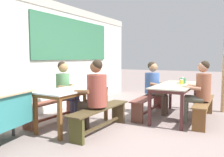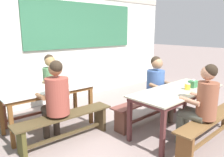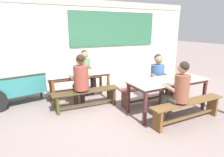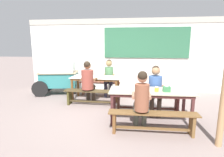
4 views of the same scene
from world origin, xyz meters
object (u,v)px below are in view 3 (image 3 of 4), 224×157
(bench_near_front, at_px, (188,108))
(person_right_near_table, at_px, (159,75))
(bench_far_back, at_px, (74,83))
(person_left_back_turned, at_px, (81,78))
(soup_bowl, at_px, (85,70))
(person_near_front, at_px, (178,89))
(food_cart, at_px, (15,77))
(tissue_box, at_px, (183,76))
(condiment_jar, at_px, (176,78))
(person_center_facing, at_px, (86,69))
(dining_table_near, at_px, (168,83))
(dining_table_far, at_px, (79,76))
(bench_far_front, at_px, (86,96))
(bench_near_back, at_px, (151,91))

(bench_near_front, relative_size, person_right_near_table, 1.43)
(bench_far_back, distance_m, person_left_back_turned, 1.24)
(bench_near_front, distance_m, person_right_near_table, 1.23)
(person_left_back_turned, height_order, soup_bowl, person_left_back_turned)
(person_left_back_turned, xyz_separation_m, person_near_front, (1.52, -1.53, -0.03))
(food_cart, relative_size, tissue_box, 11.47)
(food_cart, relative_size, person_right_near_table, 1.42)
(bench_near_front, height_order, person_near_front, person_near_front)
(food_cart, bearing_deg, bench_near_front, -39.90)
(person_near_front, relative_size, soup_bowl, 8.07)
(person_right_near_table, height_order, condiment_jar, person_right_near_table)
(person_center_facing, bearing_deg, dining_table_near, -58.48)
(dining_table_far, relative_size, bench_far_front, 0.99)
(bench_far_front, distance_m, tissue_box, 2.29)
(person_right_near_table, xyz_separation_m, condiment_jar, (-0.04, -0.64, 0.09))
(dining_table_far, bearing_deg, person_right_near_table, -29.20)
(bench_far_front, relative_size, person_near_front, 1.25)
(dining_table_near, relative_size, bench_near_back, 1.06)
(bench_far_back, xyz_separation_m, person_right_near_table, (1.79, -1.60, 0.42))
(bench_near_back, bearing_deg, dining_table_far, 149.58)
(dining_table_near, bearing_deg, dining_table_far, 136.43)
(person_left_back_turned, bearing_deg, soup_bowl, 65.04)
(food_cart, relative_size, person_center_facing, 1.41)
(food_cart, bearing_deg, bench_far_front, -35.94)
(person_right_near_table, distance_m, condiment_jar, 0.65)
(bench_near_back, xyz_separation_m, food_cart, (-3.11, 1.43, 0.40))
(condiment_jar, bearing_deg, dining_table_far, 136.85)
(bench_far_front, xyz_separation_m, person_right_near_table, (1.80, -0.40, 0.42))
(dining_table_far, bearing_deg, soup_bowl, 25.38)
(person_center_facing, height_order, soup_bowl, person_center_facing)
(bench_far_back, xyz_separation_m, soup_bowl, (0.18, -0.51, 0.48))
(food_cart, xyz_separation_m, person_left_back_turned, (1.39, -1.03, 0.05))
(bench_far_front, distance_m, soup_bowl, 0.86)
(dining_table_far, xyz_separation_m, tissue_box, (1.97, -1.63, 0.14))
(person_right_near_table, xyz_separation_m, tissue_box, (0.18, -0.62, 0.09))
(dining_table_far, distance_m, condiment_jar, 2.41)
(person_left_back_turned, distance_m, person_right_near_table, 1.96)
(bench_far_back, xyz_separation_m, food_cart, (-1.51, -0.12, 0.40))
(dining_table_far, xyz_separation_m, bench_far_back, (0.01, 0.60, -0.38))
(person_center_facing, distance_m, condiment_jar, 2.59)
(bench_far_front, height_order, person_near_front, person_near_front)
(dining_table_near, distance_m, person_center_facing, 2.43)
(condiment_jar, bearing_deg, dining_table_near, 142.76)
(bench_near_front, xyz_separation_m, person_right_near_table, (0.15, 1.15, 0.42))
(dining_table_near, bearing_deg, bench_near_front, -88.46)
(person_left_back_turned, relative_size, tissue_box, 8.43)
(bench_far_front, distance_m, bench_near_front, 2.26)
(bench_near_front, distance_m, person_left_back_turned, 2.42)
(bench_near_back, height_order, person_right_near_table, person_right_near_table)
(condiment_jar, bearing_deg, person_left_back_turned, 149.53)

